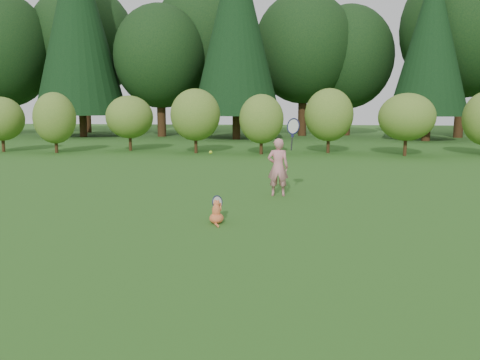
# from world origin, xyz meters

# --- Properties ---
(ground) EXTENTS (100.00, 100.00, 0.00)m
(ground) POSITION_xyz_m (0.00, 0.00, 0.00)
(ground) COLOR #245919
(ground) RESTS_ON ground
(shrub_row) EXTENTS (28.00, 3.00, 2.80)m
(shrub_row) POSITION_xyz_m (0.00, 13.00, 1.40)
(shrub_row) COLOR #487323
(shrub_row) RESTS_ON ground
(woodland_backdrop) EXTENTS (48.00, 10.00, 15.00)m
(woodland_backdrop) POSITION_xyz_m (0.00, 23.00, 7.50)
(woodland_backdrop) COLOR black
(woodland_backdrop) RESTS_ON ground
(child) EXTENTS (0.73, 0.45, 1.94)m
(child) POSITION_xyz_m (0.81, 3.10, 0.68)
(child) COLOR #D47F88
(child) RESTS_ON ground
(cat) EXTENTS (0.30, 0.57, 0.57)m
(cat) POSITION_xyz_m (-0.17, 0.44, 0.21)
(cat) COLOR #BB4A24
(cat) RESTS_ON ground
(tennis_ball) EXTENTS (0.06, 0.06, 0.06)m
(tennis_ball) POSITION_xyz_m (-0.47, 1.67, 1.10)
(tennis_ball) COLOR #B0CB17
(tennis_ball) RESTS_ON ground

